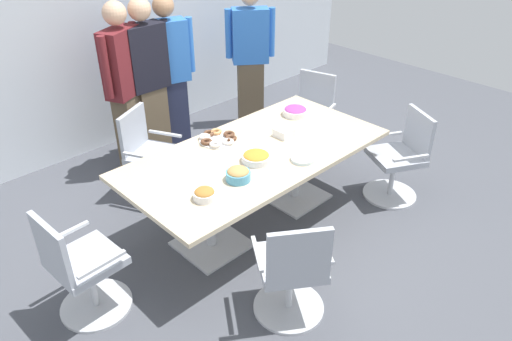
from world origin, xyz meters
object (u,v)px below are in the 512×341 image
at_px(conference_table, 256,163).
at_px(office_chair_0, 292,273).
at_px(snack_bowl_chips_orange, 256,157).
at_px(donut_platter, 218,138).
at_px(office_chair_1, 400,161).
at_px(snack_bowl_pretzels, 205,194).
at_px(napkin_pile, 284,132).
at_px(person_standing_0, 125,87).
at_px(office_chair_2, 310,118).
at_px(person_standing_3, 250,56).
at_px(office_chair_3, 150,159).
at_px(plate_stack, 303,159).
at_px(person_standing_2, 170,73).
at_px(snack_bowl_candy_mix, 295,111).
at_px(snack_bowl_cookies, 238,174).
at_px(office_chair_4, 81,270).
at_px(person_standing_1, 148,80).

bearing_deg(conference_table, office_chair_0, -121.65).
xyz_separation_m(snack_bowl_chips_orange, donut_platter, (0.01, 0.52, -0.02)).
distance_m(conference_table, office_chair_1, 1.51).
xyz_separation_m(snack_bowl_pretzels, napkin_pile, (1.18, 0.29, -0.00)).
bearing_deg(person_standing_0, office_chair_0, 56.65).
height_order(person_standing_0, snack_bowl_pretzels, person_standing_0).
distance_m(office_chair_2, person_standing_3, 1.13).
bearing_deg(office_chair_1, person_standing_0, 62.59).
distance_m(office_chair_0, office_chair_3, 2.09).
distance_m(person_standing_0, donut_platter, 1.30).
xyz_separation_m(plate_stack, napkin_pile, (0.21, 0.42, 0.02)).
distance_m(person_standing_3, snack_bowl_pretzels, 2.91).
relative_size(person_standing_2, napkin_pile, 11.72).
bearing_deg(person_standing_0, person_standing_2, 158.99).
relative_size(snack_bowl_candy_mix, snack_bowl_pretzels, 1.46).
distance_m(person_standing_0, plate_stack, 2.12).
xyz_separation_m(snack_bowl_cookies, snack_bowl_chips_orange, (0.31, 0.11, -0.01)).
relative_size(office_chair_2, person_standing_3, 0.52).
bearing_deg(napkin_pile, person_standing_2, 92.51).
height_order(snack_bowl_candy_mix, plate_stack, snack_bowl_candy_mix).
distance_m(office_chair_4, person_standing_1, 2.41).
bearing_deg(office_chair_3, plate_stack, 85.90).
bearing_deg(person_standing_1, napkin_pile, 103.67).
height_order(office_chair_1, office_chair_3, same).
bearing_deg(person_standing_2, person_standing_0, 21.68).
distance_m(plate_stack, napkin_pile, 0.47).
height_order(person_standing_1, person_standing_3, person_standing_1).
height_order(office_chair_2, office_chair_3, same).
xyz_separation_m(office_chair_2, snack_bowl_chips_orange, (-1.56, -0.71, 0.39)).
bearing_deg(snack_bowl_cookies, office_chair_3, 90.62).
xyz_separation_m(office_chair_1, person_standing_0, (-1.60, 2.36, 0.55)).
bearing_deg(snack_bowl_pretzels, person_standing_2, 60.82).
bearing_deg(snack_bowl_cookies, office_chair_2, 23.69).
bearing_deg(napkin_pile, office_chair_4, 179.19).
height_order(office_chair_0, office_chair_1, same).
distance_m(person_standing_3, snack_bowl_chips_orange, 2.33).
bearing_deg(person_standing_3, person_standing_0, 33.91).
relative_size(snack_bowl_pretzels, plate_stack, 0.84).
bearing_deg(office_chair_0, person_standing_0, 117.08).
distance_m(person_standing_1, snack_bowl_chips_orange, 1.80).
bearing_deg(office_chair_2, conference_table, 96.17).
relative_size(office_chair_1, snack_bowl_candy_mix, 3.57).
height_order(office_chair_0, person_standing_2, person_standing_2).
height_order(person_standing_0, donut_platter, person_standing_0).
bearing_deg(napkin_pile, snack_bowl_chips_orange, -163.12).
xyz_separation_m(office_chair_1, donut_platter, (-1.44, 1.08, 0.37)).
bearing_deg(conference_table, person_standing_2, 79.62).
bearing_deg(office_chair_0, conference_table, 92.89).
bearing_deg(office_chair_3, person_standing_0, -132.40).
height_order(office_chair_2, donut_platter, office_chair_2).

